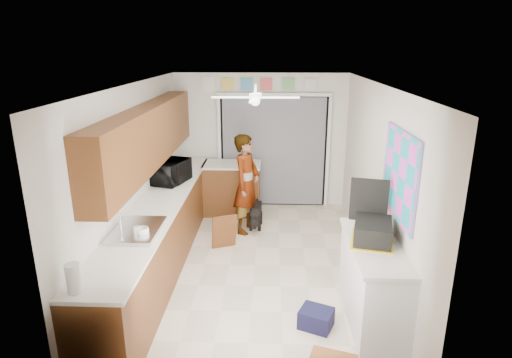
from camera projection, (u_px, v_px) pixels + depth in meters
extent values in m
plane|color=beige|center=(255.00, 265.00, 6.03)|extent=(5.00, 5.00, 0.00)
plane|color=white|center=(255.00, 85.00, 5.29)|extent=(5.00, 5.00, 0.00)
plane|color=silver|center=(260.00, 141.00, 8.05)|extent=(3.20, 0.00, 3.20)
plane|color=silver|center=(241.00, 279.00, 3.28)|extent=(3.20, 0.00, 3.20)
plane|color=silver|center=(136.00, 179.00, 5.72)|extent=(0.00, 5.00, 5.00)
plane|color=silver|center=(377.00, 182.00, 5.60)|extent=(0.00, 5.00, 5.00)
cube|color=brown|center=(162.00, 234.00, 5.95)|extent=(0.60, 4.80, 0.90)
cube|color=white|center=(160.00, 203.00, 5.81)|extent=(0.62, 4.80, 0.04)
cube|color=brown|center=(149.00, 136.00, 5.74)|extent=(0.32, 4.00, 0.80)
cube|color=silver|center=(138.00, 231.00, 4.84)|extent=(0.50, 0.76, 0.06)
cylinder|color=silver|center=(120.00, 223.00, 4.82)|extent=(0.03, 0.03, 0.22)
cube|color=brown|center=(232.00, 189.00, 7.83)|extent=(1.00, 0.60, 0.90)
cube|color=white|center=(232.00, 165.00, 7.69)|extent=(1.04, 0.64, 0.04)
cube|color=black|center=(274.00, 152.00, 8.07)|extent=(2.00, 0.06, 2.10)
cube|color=gray|center=(274.00, 152.00, 8.03)|extent=(1.90, 0.03, 2.05)
cube|color=white|center=(220.00, 152.00, 8.08)|extent=(0.06, 0.04, 2.10)
cube|color=white|center=(328.00, 153.00, 8.00)|extent=(0.06, 0.04, 2.10)
cube|color=white|center=(274.00, 95.00, 7.72)|extent=(2.10, 0.04, 0.06)
cube|color=#DCC949|center=(227.00, 84.00, 7.73)|extent=(0.22, 0.02, 0.22)
cube|color=#4A9BC5|center=(247.00, 84.00, 7.72)|extent=(0.22, 0.02, 0.22)
cube|color=#D75250|center=(266.00, 84.00, 7.70)|extent=(0.22, 0.02, 0.22)
cube|color=#68B265|center=(288.00, 84.00, 7.69)|extent=(0.22, 0.02, 0.22)
cube|color=silver|center=(311.00, 84.00, 7.67)|extent=(0.22, 0.02, 0.22)
cube|color=silver|center=(208.00, 84.00, 7.74)|extent=(0.22, 0.02, 0.26)
cube|color=white|center=(373.00, 284.00, 4.70)|extent=(0.50, 1.40, 0.90)
cube|color=white|center=(375.00, 245.00, 4.56)|extent=(0.54, 1.44, 0.04)
cube|color=#EE57D6|center=(400.00, 175.00, 4.53)|extent=(0.03, 1.15, 0.95)
cube|color=white|center=(255.00, 97.00, 5.54)|extent=(1.14, 1.14, 0.24)
imported|color=black|center=(171.00, 172.00, 6.56)|extent=(0.58, 0.71, 0.34)
imported|color=white|center=(143.00, 232.00, 4.71)|extent=(0.18, 0.18, 0.11)
cylinder|color=silver|center=(137.00, 232.00, 4.71)|extent=(0.10, 0.10, 0.12)
cylinder|color=white|center=(73.00, 278.00, 3.62)|extent=(0.13, 0.13, 0.27)
cube|color=black|center=(373.00, 231.00, 4.60)|extent=(0.49, 0.59, 0.22)
cube|color=yellow|center=(372.00, 241.00, 4.63)|extent=(0.56, 0.66, 0.02)
cube|color=black|center=(369.00, 200.00, 4.80)|extent=(0.42, 0.12, 0.50)
cube|color=black|center=(316.00, 318.00, 4.68)|extent=(0.43, 0.40, 0.21)
cube|color=brown|center=(224.00, 232.00, 6.45)|extent=(0.40, 0.28, 0.55)
imported|color=white|center=(246.00, 184.00, 6.93)|extent=(0.58, 0.70, 1.64)
cube|color=black|center=(256.00, 215.00, 7.23)|extent=(0.28, 0.60, 0.46)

